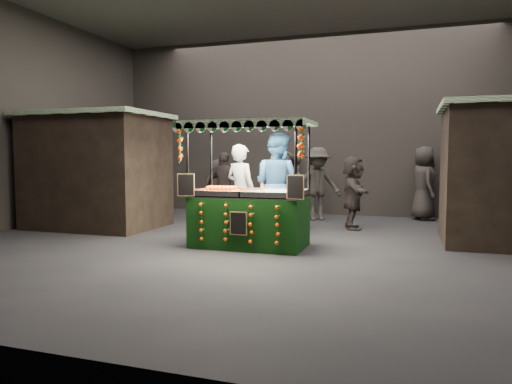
% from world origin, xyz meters
% --- Properties ---
extents(ground, '(12.00, 12.00, 0.00)m').
position_xyz_m(ground, '(0.00, 0.00, 0.00)').
color(ground, black).
rests_on(ground, ground).
extents(market_hall, '(12.10, 10.10, 5.05)m').
position_xyz_m(market_hall, '(0.00, 0.00, 3.38)').
color(market_hall, black).
rests_on(market_hall, ground).
extents(neighbour_stall_left, '(3.00, 2.20, 2.60)m').
position_xyz_m(neighbour_stall_left, '(-4.40, 1.00, 1.31)').
color(neighbour_stall_left, black).
rests_on(neighbour_stall_left, ground).
extents(juice_stall, '(2.31, 1.36, 2.23)m').
position_xyz_m(juice_stall, '(-0.31, -0.19, 0.69)').
color(juice_stall, black).
rests_on(juice_stall, ground).
extents(vendor_grey, '(0.79, 0.66, 1.86)m').
position_xyz_m(vendor_grey, '(-0.80, 0.70, 0.93)').
color(vendor_grey, slate).
rests_on(vendor_grey, ground).
extents(vendor_blue, '(1.22, 1.08, 2.08)m').
position_xyz_m(vendor_blue, '(-0.11, 0.92, 1.04)').
color(vendor_blue, navy).
rests_on(vendor_blue, ground).
extents(shopper_0, '(0.73, 0.58, 1.75)m').
position_xyz_m(shopper_0, '(-0.16, 1.80, 0.88)').
color(shopper_0, '#2B2823').
rests_on(shopper_0, ground).
extents(shopper_1, '(1.04, 0.97, 1.70)m').
position_xyz_m(shopper_1, '(-0.22, 2.23, 0.85)').
color(shopper_1, '#2A2522').
rests_on(shopper_1, ground).
extents(shopper_2, '(1.03, 0.47, 1.73)m').
position_xyz_m(shopper_2, '(-1.95, 2.68, 0.87)').
color(shopper_2, '#2E2625').
rests_on(shopper_2, ground).
extents(shopper_3, '(1.38, 1.16, 1.85)m').
position_xyz_m(shopper_3, '(0.18, 3.73, 0.93)').
color(shopper_3, '#2B2722').
rests_on(shopper_3, ground).
extents(shopper_4, '(0.91, 0.85, 1.56)m').
position_xyz_m(shopper_4, '(-2.19, 2.86, 0.78)').
color(shopper_4, black).
rests_on(shopper_4, ground).
extents(shopper_5, '(0.80, 1.58, 1.63)m').
position_xyz_m(shopper_5, '(1.21, 2.50, 0.82)').
color(shopper_5, '#2A2322').
rests_on(shopper_5, ground).
extents(shopper_6, '(0.42, 0.63, 1.71)m').
position_xyz_m(shopper_6, '(-0.63, 4.60, 0.86)').
color(shopper_6, '#2B2623').
rests_on(shopper_6, ground).
extents(shopper_7, '(0.83, 1.05, 1.88)m').
position_xyz_m(shopper_7, '(2.75, 4.60, 0.94)').
color(shopper_7, black).
rests_on(shopper_7, ground).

